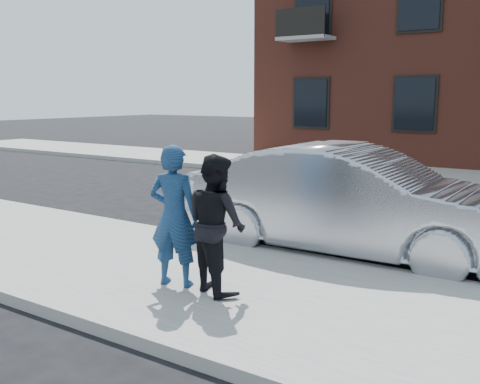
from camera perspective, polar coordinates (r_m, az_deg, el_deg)
The scene contains 6 objects.
ground at distance 6.53m, azimuth 14.16°, elevation -12.76°, with size 100.00×100.00×0.00m, color black.
near_sidewalk at distance 6.28m, azimuth 13.39°, elevation -12.90°, with size 50.00×3.50×0.15m, color gray.
near_curb at distance 7.90m, azimuth 18.09°, elevation -8.37°, with size 50.00×0.10×0.15m, color #999691.
silver_sedan at distance 8.81m, azimuth 11.51°, elevation -0.96°, with size 1.82×5.21×1.72m, color #999BA3.
man_hoodie at distance 6.88m, azimuth -6.71°, elevation -2.42°, with size 0.73×0.58×1.75m.
man_peacoat at distance 6.64m, azimuth -2.41°, elevation -3.22°, with size 0.99×0.89×1.65m.
Camera 1 is at (1.98, -5.71, 2.47)m, focal length 42.00 mm.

